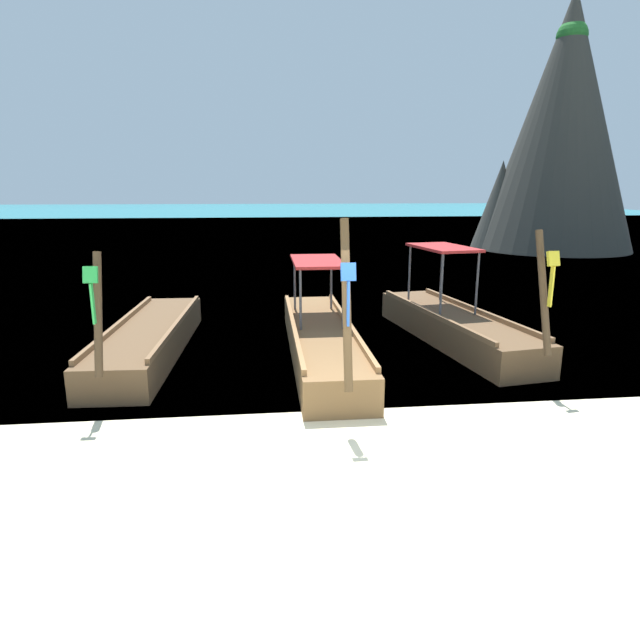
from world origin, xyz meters
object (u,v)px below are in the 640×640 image
longtail_boat_blue_ribbon (321,339)px  longtail_boat_yellow_ribbon (454,325)px  longtail_boat_green_ribbon (150,339)px  karst_rock (560,128)px

longtail_boat_blue_ribbon → longtail_boat_yellow_ribbon: size_ratio=1.13×
longtail_boat_green_ribbon → longtail_boat_blue_ribbon: bearing=-9.1°
longtail_boat_blue_ribbon → karst_rock: (15.02, 18.53, 6.15)m
longtail_boat_green_ribbon → karst_rock: (18.50, 17.97, 6.20)m
longtail_boat_yellow_ribbon → karst_rock: bearing=56.0°
longtail_boat_blue_ribbon → karst_rock: 24.64m
longtail_boat_green_ribbon → karst_rock: bearing=44.2°
longtail_boat_green_ribbon → longtail_boat_yellow_ribbon: size_ratio=1.00×
longtail_boat_green_ribbon → longtail_boat_blue_ribbon: 3.52m
longtail_boat_yellow_ribbon → karst_rock: 22.32m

